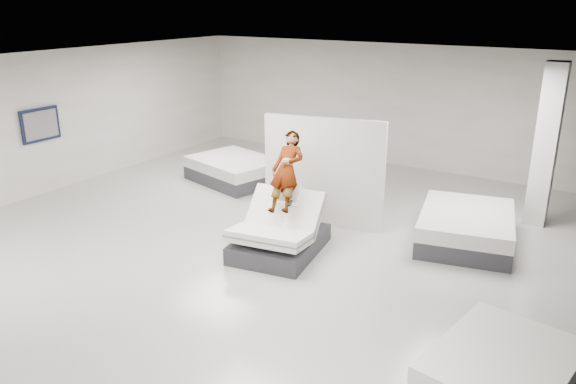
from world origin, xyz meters
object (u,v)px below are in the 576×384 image
(flat_bed_right_far, at_px, (466,228))
(flat_bed_left_far, at_px, (235,170))
(hero_bed, at_px, (279,235))
(wall_poster, at_px, (40,125))
(column, at_px, (546,146))
(person, at_px, (286,187))
(flat_bed_right_near, at_px, (502,372))
(divider_panel, at_px, (323,173))
(remote, at_px, (290,203))

(flat_bed_right_far, bearing_deg, flat_bed_left_far, 173.46)
(hero_bed, distance_m, flat_bed_left_far, 4.29)
(wall_poster, bearing_deg, column, 21.93)
(person, relative_size, flat_bed_right_near, 0.75)
(hero_bed, relative_size, column, 0.61)
(flat_bed_left_far, xyz_separation_m, column, (6.78, 1.03, 1.31))
(person, bearing_deg, flat_bed_right_near, -35.83)
(person, distance_m, flat_bed_left_far, 4.12)
(flat_bed_right_near, distance_m, wall_poster, 10.74)
(flat_bed_right_near, height_order, wall_poster, wall_poster)
(hero_bed, bearing_deg, column, 47.36)
(flat_bed_left_far, bearing_deg, person, -39.12)
(divider_panel, xyz_separation_m, flat_bed_left_far, (-3.20, 1.32, -0.80))
(column, bearing_deg, flat_bed_right_near, -84.05)
(remote, bearing_deg, flat_bed_left_far, 130.58)
(column, bearing_deg, hero_bed, -132.64)
(flat_bed_left_far, distance_m, column, 6.98)
(divider_panel, bearing_deg, hero_bed, -102.87)
(flat_bed_right_far, height_order, wall_poster, wall_poster)
(flat_bed_left_far, bearing_deg, remote, -39.98)
(flat_bed_left_far, bearing_deg, wall_poster, -136.72)
(divider_panel, height_order, flat_bed_right_far, divider_panel)
(flat_bed_left_far, relative_size, column, 0.76)
(divider_panel, bearing_deg, flat_bed_right_near, -50.80)
(person, height_order, flat_bed_right_near, person)
(flat_bed_left_far, bearing_deg, hero_bed, -42.04)
(remote, bearing_deg, wall_poster, 171.56)
(remote, relative_size, flat_bed_right_near, 0.07)
(flat_bed_right_far, distance_m, column, 2.33)
(person, relative_size, divider_panel, 0.64)
(hero_bed, xyz_separation_m, column, (3.59, 3.90, 1.26))
(flat_bed_left_far, bearing_deg, flat_bed_right_near, -32.25)
(flat_bed_right_far, distance_m, wall_poster, 9.39)
(hero_bed, height_order, person, person)
(person, relative_size, flat_bed_right_far, 0.62)
(remote, height_order, divider_panel, divider_panel)
(remote, distance_m, column, 5.18)
(person, xyz_separation_m, flat_bed_right_near, (4.24, -2.10, -0.88))
(flat_bed_right_far, bearing_deg, person, -145.43)
(person, distance_m, divider_panel, 1.23)
(remote, xyz_separation_m, flat_bed_right_near, (3.97, -1.79, -0.72))
(person, height_order, divider_panel, divider_panel)
(remote, bearing_deg, flat_bed_right_far, 32.31)
(flat_bed_left_far, height_order, wall_poster, wall_poster)
(hero_bed, bearing_deg, remote, 4.16)
(divider_panel, distance_m, column, 4.31)
(flat_bed_right_near, height_order, flat_bed_left_far, flat_bed_left_far)
(flat_bed_left_far, bearing_deg, divider_panel, -22.45)
(flat_bed_right_far, distance_m, flat_bed_left_far, 5.89)
(divider_panel, xyz_separation_m, wall_poster, (-6.36, -1.65, 0.51))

